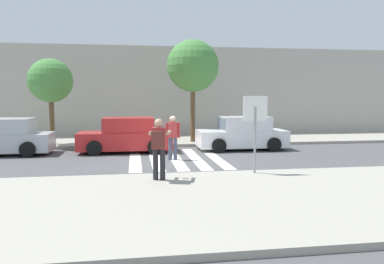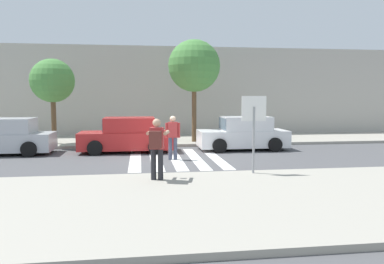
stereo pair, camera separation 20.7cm
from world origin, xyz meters
name	(u,v)px [view 2 (the right image)]	position (x,y,z in m)	size (l,w,h in m)	color
ground_plane	(176,159)	(0.00, 0.00, 0.00)	(120.00, 120.00, 0.00)	#4C4C4F
sidewalk_near	(202,201)	(0.00, -6.20, 0.07)	(60.00, 6.00, 0.14)	#9E998C
sidewalk_far	(166,140)	(0.00, 6.00, 0.07)	(60.00, 4.80, 0.14)	#9E998C
building_facade_far	(161,92)	(0.00, 10.40, 2.76)	(56.00, 4.00, 5.51)	#ADA89E
crosswalk_stripe_0	(135,159)	(-1.60, 0.20, 0.00)	(0.44, 5.20, 0.01)	silver
crosswalk_stripe_1	(156,159)	(-0.80, 0.20, 0.00)	(0.44, 5.20, 0.01)	silver
crosswalk_stripe_2	(176,158)	(0.00, 0.20, 0.00)	(0.44, 5.20, 0.01)	silver
crosswalk_stripe_3	(196,158)	(0.80, 0.20, 0.00)	(0.44, 5.20, 0.01)	silver
crosswalk_stripe_4	(215,158)	(1.60, 0.20, 0.00)	(0.44, 5.20, 0.01)	silver
stop_sign	(254,117)	(2.02, -3.58, 1.85)	(0.76, 0.08, 2.36)	gray
photographer_with_backpack	(157,144)	(-0.95, -4.15, 1.17)	(0.69, 0.92, 1.72)	#232328
pedestrian_crossing	(173,135)	(-0.14, -0.01, 0.97)	(0.58, 0.29, 1.72)	#474C60
parked_car_silver	(4,138)	(-7.16, 2.30, 0.73)	(4.10, 1.92, 1.55)	#B7BABF
parked_car_red	(127,136)	(-1.98, 2.30, 0.73)	(4.10, 1.92, 1.55)	red
parked_car_white	(243,134)	(3.36, 2.30, 0.73)	(4.10, 1.92, 1.55)	white
street_tree_west	(52,81)	(-5.63, 4.70, 3.22)	(2.14, 2.14, 4.18)	brown
street_tree_center	(194,66)	(1.38, 4.59, 4.01)	(2.66, 2.66, 5.22)	brown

